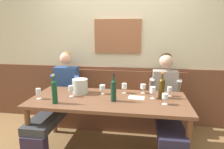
% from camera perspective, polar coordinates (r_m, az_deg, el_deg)
% --- Properties ---
extents(room_wall_back, '(6.80, 0.12, 2.80)m').
position_cam_1_polar(room_wall_back, '(3.48, 1.72, 8.87)').
color(room_wall_back, beige).
rests_on(room_wall_back, ground).
extents(wood_wainscot_panel, '(6.80, 0.03, 0.99)m').
position_cam_1_polar(wood_wainscot_panel, '(3.61, 1.52, -5.70)').
color(wood_wainscot_panel, brown).
rests_on(wood_wainscot_panel, ground).
extents(wall_bench, '(2.33, 0.42, 0.94)m').
position_cam_1_polar(wall_bench, '(3.49, 1.06, -10.12)').
color(wall_bench, brown).
rests_on(wall_bench, ground).
extents(dining_table, '(2.03, 0.87, 0.75)m').
position_cam_1_polar(dining_table, '(2.68, -1.02, -8.47)').
color(dining_table, brown).
rests_on(dining_table, ground).
extents(person_right_seat, '(0.49, 1.32, 1.28)m').
position_cam_1_polar(person_right_seat, '(3.23, -14.96, -6.34)').
color(person_right_seat, '#2F263F').
rests_on(person_right_seat, ground).
extents(person_left_seat, '(0.48, 1.33, 1.28)m').
position_cam_1_polar(person_left_seat, '(3.00, 15.23, -7.54)').
color(person_left_seat, '#2A2C32').
rests_on(person_left_seat, ground).
extents(ice_bucket, '(0.22, 0.22, 0.20)m').
position_cam_1_polar(ice_bucket, '(2.88, -9.00, -3.27)').
color(ice_bucket, '#BABFB6').
rests_on(ice_bucket, dining_table).
extents(wine_bottle_green_tall, '(0.07, 0.07, 0.35)m').
position_cam_1_polar(wine_bottle_green_tall, '(2.52, 0.45, -4.32)').
color(wine_bottle_green_tall, '#153625').
rests_on(wine_bottle_green_tall, dining_table).
extents(wine_bottle_amber_mid, '(0.08, 0.08, 0.34)m').
position_cam_1_polar(wine_bottle_amber_mid, '(2.71, 13.90, -3.59)').
color(wine_bottle_amber_mid, '#42300A').
rests_on(wine_bottle_amber_mid, dining_table).
extents(wine_bottle_clear_water, '(0.07, 0.07, 0.36)m').
position_cam_1_polar(wine_bottle_clear_water, '(2.54, -15.99, -4.50)').
color(wine_bottle_clear_water, '#124225').
rests_on(wine_bottle_clear_water, dining_table).
extents(wine_glass_mid_left, '(0.07, 0.07, 0.15)m').
position_cam_1_polar(wine_glass_mid_left, '(2.76, -11.55, -3.98)').
color(wine_glass_mid_left, silver).
rests_on(wine_glass_mid_left, dining_table).
extents(wine_glass_by_bottle, '(0.07, 0.07, 0.14)m').
position_cam_1_polar(wine_glass_by_bottle, '(2.51, 14.78, -6.04)').
color(wine_glass_by_bottle, silver).
rests_on(wine_glass_by_bottle, dining_table).
extents(wine_glass_near_bucket, '(0.08, 0.08, 0.13)m').
position_cam_1_polar(wine_glass_near_bucket, '(2.87, 8.81, -3.49)').
color(wine_glass_near_bucket, silver).
rests_on(wine_glass_near_bucket, dining_table).
extents(wine_glass_center_front, '(0.06, 0.06, 0.13)m').
position_cam_1_polar(wine_glass_center_front, '(2.83, 15.96, -4.21)').
color(wine_glass_center_front, silver).
rests_on(wine_glass_center_front, dining_table).
extents(wine_glass_right_end, '(0.08, 0.08, 0.13)m').
position_cam_1_polar(wine_glass_right_end, '(2.81, -2.74, -3.69)').
color(wine_glass_right_end, silver).
rests_on(wine_glass_right_end, dining_table).
extents(wine_glass_center_rear, '(0.08, 0.08, 0.16)m').
position_cam_1_polar(wine_glass_center_rear, '(2.67, 11.47, -4.47)').
color(wine_glass_center_rear, silver).
rests_on(wine_glass_center_rear, dining_table).
extents(wine_glass_mid_right, '(0.06, 0.06, 0.14)m').
position_cam_1_polar(wine_glass_mid_right, '(2.78, -20.12, -4.58)').
color(wine_glass_mid_right, silver).
rests_on(wine_glass_mid_right, dining_table).
extents(wine_glass_left_end, '(0.07, 0.07, 0.14)m').
position_cam_1_polar(wine_glass_left_end, '(2.85, 3.51, -3.41)').
color(wine_glass_left_end, silver).
rests_on(wine_glass_left_end, dining_table).
extents(tasting_sheet_left_guest, '(0.22, 0.17, 0.00)m').
position_cam_1_polar(tasting_sheet_left_guest, '(2.70, 6.91, -6.50)').
color(tasting_sheet_left_guest, white).
rests_on(tasting_sheet_left_guest, dining_table).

